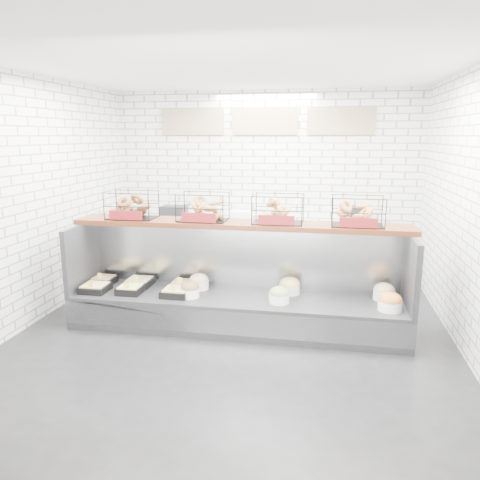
# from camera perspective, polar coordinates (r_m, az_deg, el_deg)

# --- Properties ---
(ground) EXTENTS (5.50, 5.50, 0.00)m
(ground) POSITION_cam_1_polar(r_m,az_deg,el_deg) (5.54, -0.99, -11.66)
(ground) COLOR black
(ground) RESTS_ON ground
(room_shell) EXTENTS (5.02, 5.51, 3.01)m
(room_shell) POSITION_cam_1_polar(r_m,az_deg,el_deg) (5.65, 0.15, 10.37)
(room_shell) COLOR white
(room_shell) RESTS_ON ground
(display_case) EXTENTS (4.00, 0.90, 1.20)m
(display_case) POSITION_cam_1_polar(r_m,az_deg,el_deg) (5.73, -0.35, -7.29)
(display_case) COLOR black
(display_case) RESTS_ON ground
(bagel_shelf) EXTENTS (4.10, 0.50, 0.40)m
(bagel_shelf) POSITION_cam_1_polar(r_m,az_deg,el_deg) (5.64, -0.03, 3.40)
(bagel_shelf) COLOR #3C190C
(bagel_shelf) RESTS_ON display_case
(prep_counter) EXTENTS (4.00, 0.60, 1.20)m
(prep_counter) POSITION_cam_1_polar(r_m,az_deg,el_deg) (7.67, 2.54, -1.05)
(prep_counter) COLOR #93969B
(prep_counter) RESTS_ON ground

